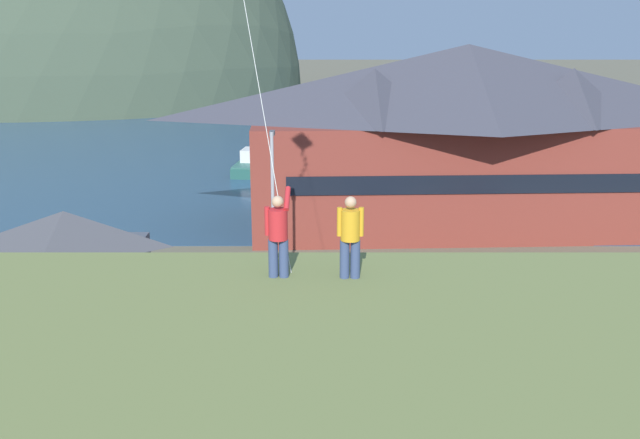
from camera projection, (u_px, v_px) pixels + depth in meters
ground_plane at (328, 401)px, 24.09m from camera, size 600.00×600.00×0.00m
parking_lot_pad at (327, 338)px, 28.90m from camera, size 40.00×20.00×0.10m
bay_water at (324, 140)px, 81.97m from camera, size 360.00×84.00×0.03m
far_hill_west_ridge at (61, 99)px, 131.84m from camera, size 92.67×72.06×95.88m
far_hill_east_peak at (62, 99)px, 131.31m from camera, size 89.91×63.77×93.60m
harbor_lodge at (468, 132)px, 44.37m from camera, size 29.07×12.59×11.66m
storage_shed_near_lot at (71, 263)px, 30.61m from camera, size 6.69×5.10×4.92m
storage_shed_waterside at (352, 185)px, 46.74m from camera, size 5.52×4.73×4.65m
wharf_dock at (295, 176)px, 59.69m from camera, size 3.20×15.94×0.70m
moored_boat_wharfside at (257, 163)px, 63.50m from camera, size 3.52×8.45×2.16m
parked_car_corner_spot at (433, 301)px, 30.20m from camera, size 4.35×2.36×1.82m
parked_car_mid_row_near at (593, 294)px, 30.99m from camera, size 4.29×2.22×1.82m
parked_car_front_row_red at (309, 379)px, 23.43m from camera, size 4.33×2.33×1.82m
parked_car_mid_row_far at (79, 353)px, 25.34m from camera, size 4.34×2.34×1.82m
parked_car_back_row_left at (302, 306)px, 29.67m from camera, size 4.24×2.13×1.82m
parked_car_back_row_right at (549, 381)px, 23.31m from camera, size 4.27×2.18×1.82m
parked_car_lone_by_shed at (191, 305)px, 29.73m from camera, size 4.24×2.13×1.82m
parking_light_pole at (276, 202)px, 33.08m from camera, size 0.24×0.78×7.82m
person_kite_flyer at (281, 233)px, 14.26m from camera, size 0.53×0.65×1.86m
person_companion at (353, 235)px, 14.21m from camera, size 0.55×0.40×1.74m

